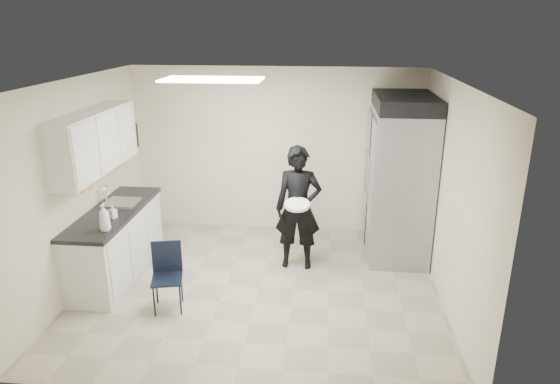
# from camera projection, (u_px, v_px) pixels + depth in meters

# --- Properties ---
(floor) EXTENTS (4.50, 4.50, 0.00)m
(floor) POSITION_uv_depth(u_px,v_px,m) (260.00, 288.00, 6.39)
(floor) COLOR tan
(floor) RESTS_ON ground
(ceiling) EXTENTS (4.50, 4.50, 0.00)m
(ceiling) POSITION_uv_depth(u_px,v_px,m) (257.00, 81.00, 5.54)
(ceiling) COLOR white
(ceiling) RESTS_ON back_wall
(back_wall) EXTENTS (4.50, 0.00, 4.50)m
(back_wall) POSITION_uv_depth(u_px,v_px,m) (276.00, 151.00, 7.85)
(back_wall) COLOR beige
(back_wall) RESTS_ON floor
(left_wall) EXTENTS (0.00, 4.00, 4.00)m
(left_wall) POSITION_uv_depth(u_px,v_px,m) (79.00, 186.00, 6.18)
(left_wall) COLOR beige
(left_wall) RESTS_ON floor
(right_wall) EXTENTS (0.00, 4.00, 4.00)m
(right_wall) POSITION_uv_depth(u_px,v_px,m) (451.00, 198.00, 5.75)
(right_wall) COLOR beige
(right_wall) RESTS_ON floor
(ceiling_panel) EXTENTS (1.20, 0.60, 0.02)m
(ceiling_panel) POSITION_uv_depth(u_px,v_px,m) (212.00, 79.00, 5.99)
(ceiling_panel) COLOR white
(ceiling_panel) RESTS_ON ceiling
(lower_counter) EXTENTS (0.60, 1.90, 0.86)m
(lower_counter) POSITION_uv_depth(u_px,v_px,m) (116.00, 244.00, 6.62)
(lower_counter) COLOR silver
(lower_counter) RESTS_ON floor
(countertop) EXTENTS (0.64, 1.95, 0.05)m
(countertop) POSITION_uv_depth(u_px,v_px,m) (112.00, 212.00, 6.47)
(countertop) COLOR black
(countertop) RESTS_ON lower_counter
(sink) EXTENTS (0.42, 0.40, 0.14)m
(sink) POSITION_uv_depth(u_px,v_px,m) (122.00, 206.00, 6.71)
(sink) COLOR gray
(sink) RESTS_ON countertop
(faucet) EXTENTS (0.02, 0.02, 0.24)m
(faucet) POSITION_uv_depth(u_px,v_px,m) (106.00, 196.00, 6.68)
(faucet) COLOR silver
(faucet) RESTS_ON countertop
(upper_cabinets) EXTENTS (0.35, 1.80, 0.75)m
(upper_cabinets) POSITION_uv_depth(u_px,v_px,m) (94.00, 141.00, 6.18)
(upper_cabinets) COLOR silver
(upper_cabinets) RESTS_ON left_wall
(towel_dispenser) EXTENTS (0.22, 0.30, 0.35)m
(towel_dispenser) POSITION_uv_depth(u_px,v_px,m) (127.00, 137.00, 7.34)
(towel_dispenser) COLOR black
(towel_dispenser) RESTS_ON left_wall
(notice_sticker_left) EXTENTS (0.00, 0.12, 0.07)m
(notice_sticker_left) POSITION_uv_depth(u_px,v_px,m) (84.00, 189.00, 6.30)
(notice_sticker_left) COLOR yellow
(notice_sticker_left) RESTS_ON left_wall
(notice_sticker_right) EXTENTS (0.00, 0.12, 0.07)m
(notice_sticker_right) POSITION_uv_depth(u_px,v_px,m) (91.00, 187.00, 6.50)
(notice_sticker_right) COLOR yellow
(notice_sticker_right) RESTS_ON left_wall
(commercial_fridge) EXTENTS (0.80, 1.35, 2.10)m
(commercial_fridge) POSITION_uv_depth(u_px,v_px,m) (399.00, 184.00, 7.07)
(commercial_fridge) COLOR gray
(commercial_fridge) RESTS_ON floor
(fridge_compressor) EXTENTS (0.80, 1.35, 0.20)m
(fridge_compressor) POSITION_uv_depth(u_px,v_px,m) (406.00, 102.00, 6.70)
(fridge_compressor) COLOR black
(fridge_compressor) RESTS_ON commercial_fridge
(folding_chair) EXTENTS (0.42, 0.42, 0.78)m
(folding_chair) POSITION_uv_depth(u_px,v_px,m) (167.00, 279.00, 5.80)
(folding_chair) COLOR black
(folding_chair) RESTS_ON floor
(man_tuxedo) EXTENTS (0.63, 0.42, 1.70)m
(man_tuxedo) POSITION_uv_depth(u_px,v_px,m) (298.00, 208.00, 6.71)
(man_tuxedo) COLOR black
(man_tuxedo) RESTS_ON floor
(bucket_lid) EXTENTS (0.33, 0.33, 0.04)m
(bucket_lid) POSITION_uv_depth(u_px,v_px,m) (297.00, 205.00, 6.42)
(bucket_lid) COLOR white
(bucket_lid) RESTS_ON man_tuxedo
(soap_bottle_a) EXTENTS (0.13, 0.13, 0.33)m
(soap_bottle_a) POSITION_uv_depth(u_px,v_px,m) (104.00, 217.00, 5.80)
(soap_bottle_a) COLOR white
(soap_bottle_a) RESTS_ON countertop
(soap_bottle_b) EXTENTS (0.10, 0.11, 0.17)m
(soap_bottle_b) POSITION_uv_depth(u_px,v_px,m) (113.00, 211.00, 6.19)
(soap_bottle_b) COLOR #A6A8B2
(soap_bottle_b) RESTS_ON countertop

